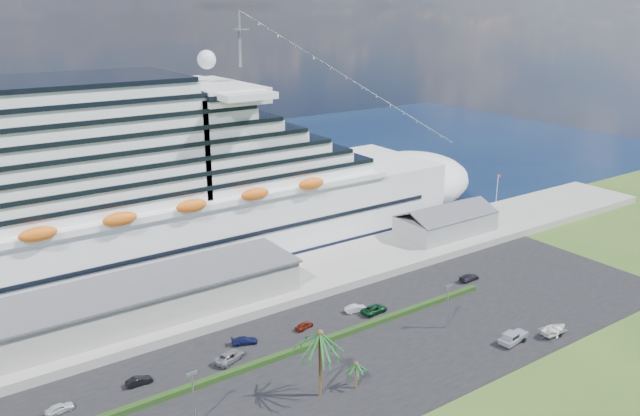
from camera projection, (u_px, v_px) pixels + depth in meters
ground at (390, 386)px, 94.23m from camera, size 420.00×420.00×0.00m
asphalt_lot at (346, 354)px, 102.84m from camera, size 140.00×38.00×0.12m
wharf at (260, 287)px, 125.31m from camera, size 240.00×20.00×1.80m
water at (120, 189)px, 196.15m from camera, size 420.00×160.00×0.02m
cruise_ship at (108, 201)px, 127.66m from camera, size 191.00×38.00×54.00m
terminal_building at (136, 300)px, 110.58m from camera, size 61.00×15.00×6.30m
port_shed at (446, 223)px, 152.23m from camera, size 24.00×12.31×7.37m
flagpole at (497, 195)px, 160.75m from camera, size 1.08×0.16×12.00m
hedge at (289, 353)px, 102.29m from camera, size 88.00×1.10×0.90m
lamp_post_left at (193, 392)px, 83.78m from camera, size 1.60×0.35×8.27m
lamp_post_right at (448, 301)px, 109.62m from camera, size 1.60×0.35×8.27m
palm_tall at (320, 341)px, 89.14m from camera, size 8.82×8.82×11.13m
palm_short at (356, 367)px, 92.63m from camera, size 3.53×3.53×4.56m
parked_car_0 at (59, 408)px, 87.84m from camera, size 4.07×2.00×1.34m
parked_car_1 at (139, 381)px, 94.25m from camera, size 4.04×1.63×1.30m
parked_car_2 at (230, 357)px, 100.58m from camera, size 6.19×4.46×1.57m
parked_car_3 at (244, 341)px, 105.65m from camera, size 4.77×3.25×1.28m
parked_car_4 at (304, 326)px, 110.63m from camera, size 3.83×2.19×1.23m
parked_car_5 at (356, 308)px, 116.77m from camera, size 4.38×2.26×1.38m
parked_car_6 at (374, 309)px, 116.31m from camera, size 5.48×2.80×1.48m
parked_car_7 at (469, 277)px, 130.08m from camera, size 4.96×2.15×1.42m
pickup_truck at (513, 337)px, 105.78m from camera, size 6.03×2.86×2.04m
boat_trailer at (555, 329)px, 108.20m from camera, size 6.37×4.10×1.83m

